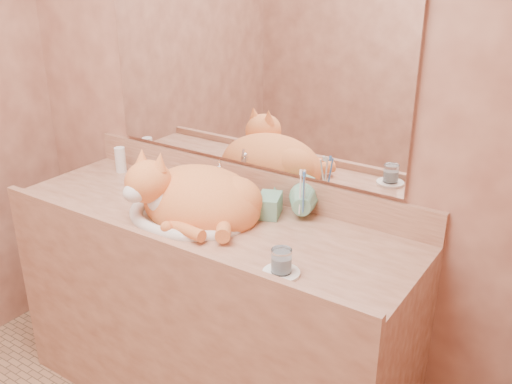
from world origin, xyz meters
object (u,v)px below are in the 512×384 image
Objects in this scene: vanity_counter at (209,314)px; cat at (193,195)px; water_glass at (281,261)px; soap_dispenser at (266,199)px; toothbrush_cup at (301,209)px; sink_basin at (189,197)px.

cat is (-0.04, -0.01, 0.51)m from vanity_counter.
vanity_counter is at bearing 156.94° from water_glass.
soap_dispenser is 0.13m from toothbrush_cup.
water_glass reaches higher than vanity_counter.
vanity_counter is 0.51m from cat.
water_glass is at bearing -70.78° from soap_dispenser.
sink_basin reaches higher than water_glass.
sink_basin is 0.53m from water_glass.
toothbrush_cup is 1.54× the size of water_glass.
water_glass is at bearing -23.06° from vanity_counter.
toothbrush_cup is (0.36, 0.17, -0.03)m from cat.
cat is 2.68× the size of soap_dispenser.
cat is at bearing -154.27° from toothbrush_cup.
water_glass is (0.50, -0.17, -0.03)m from sink_basin.
toothbrush_cup reaches higher than water_glass.
toothbrush_cup is (0.31, 0.16, 0.48)m from vanity_counter.
sink_basin is 0.29m from soap_dispenser.
sink_basin is at bearing -154.54° from toothbrush_cup.
water_glass is (0.13, -0.35, -0.01)m from toothbrush_cup.
cat reaches higher than water_glass.
sink_basin is 6.31× the size of water_glass.
cat is 0.52m from water_glass.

